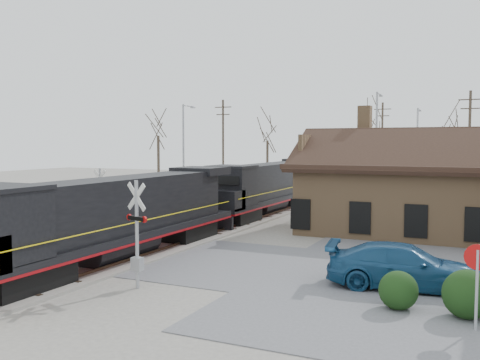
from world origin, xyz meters
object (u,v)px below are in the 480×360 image
at_px(locomotive_lead, 112,217).
at_px(parked_car, 404,266).
at_px(depot, 425,194).
at_px(locomotive_trailing, 266,187).

distance_m(locomotive_lead, parked_car, 12.83).
bearing_deg(depot, locomotive_lead, -129.71).
bearing_deg(parked_car, locomotive_lead, 87.44).
bearing_deg(depot, parked_car, -86.90).
distance_m(depot, parked_car, 13.27).
bearing_deg(locomotive_lead, depot, 50.29).
distance_m(depot, locomotive_trailing, 12.67).
height_order(depot, locomotive_trailing, depot).
bearing_deg(parked_car, depot, -5.20).
xyz_separation_m(locomotive_trailing, parked_car, (12.70, -17.24, -1.28)).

